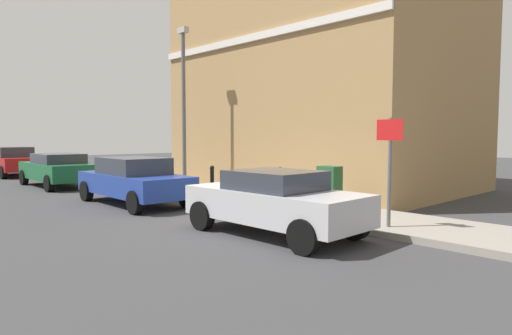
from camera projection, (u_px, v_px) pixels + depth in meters
name	position (u px, v px, depth m)	size (l,w,h in m)	color
ground	(247.00, 221.00, 10.69)	(80.00, 80.00, 0.00)	#38383A
sidewalk	(178.00, 190.00, 16.39)	(2.42, 30.00, 0.15)	gray
corner_building	(326.00, 75.00, 17.57)	(8.05, 10.25, 9.00)	#9E7A4C
car_silver	(274.00, 201.00, 9.20)	(1.85, 4.01, 1.35)	#B7B7BC
car_blue	(134.00, 180.00, 13.37)	(1.95, 4.46, 1.43)	navy
car_green	(57.00, 169.00, 18.06)	(1.97, 4.40, 1.37)	#195933
car_red	(12.00, 161.00, 22.89)	(1.98, 4.08, 1.52)	maroon
utility_cabinet	(329.00, 190.00, 11.35)	(0.46, 0.61, 1.15)	#1E4C28
bollard_near_cabinet	(280.00, 183.00, 12.75)	(0.14, 0.14, 1.04)	black
bollard_far_kerb	(212.00, 181.00, 13.30)	(0.14, 0.14, 1.04)	black
street_sign	(390.00, 156.00, 9.22)	(0.08, 0.60, 2.30)	#59595B
lamppost	(184.00, 101.00, 15.55)	(0.20, 0.44, 5.72)	#59595B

